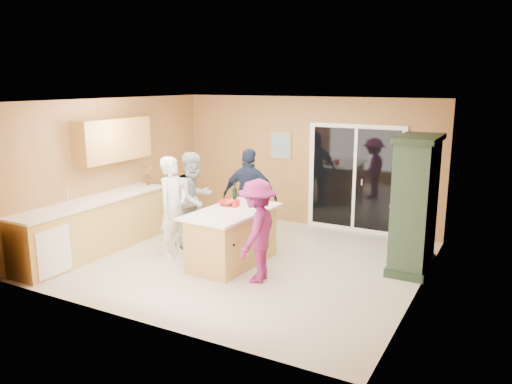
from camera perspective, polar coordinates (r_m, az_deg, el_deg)
The scene contains 22 objects.
floor at distance 8.32m, azimuth -1.25°, elevation -7.78°, with size 5.50×5.50×0.00m, color beige.
ceiling at distance 7.81m, azimuth -1.34°, elevation 10.42°, with size 5.50×5.00×0.10m, color white.
wall_back at distance 10.18m, azimuth 5.69°, elevation 3.48°, with size 5.50×0.10×2.60m, color tan.
wall_front at distance 5.98m, azimuth -13.23°, elevation -3.19°, with size 5.50×0.10×2.60m, color tan.
wall_left at distance 9.60m, azimuth -15.72°, elevation 2.53°, with size 0.10×5.00×2.60m, color tan.
wall_right at distance 7.05m, azimuth 18.53°, elevation -1.13°, with size 0.10×5.00×2.60m, color tan.
left_cabinet_run at distance 8.86m, azimuth -18.69°, elevation -4.04°, with size 0.65×3.05×1.24m.
upper_cabinets at distance 9.26m, azimuth -16.01°, elevation 5.76°, with size 0.35×1.60×0.75m, color tan.
sliding_door at distance 9.84m, azimuth 11.23°, elevation 1.51°, with size 1.90×0.07×2.10m.
framed_picture at distance 10.34m, azimuth 2.85°, elevation 5.34°, with size 0.46×0.04×0.56m.
kitchen_island at distance 8.04m, azimuth -2.73°, elevation -5.36°, with size 1.02×1.75×0.89m.
green_hutch at distance 8.02m, azimuth 17.70°, elevation -1.51°, with size 0.60×1.15×2.10m.
woman_white at distance 8.39m, azimuth -9.45°, elevation -1.72°, with size 0.62×0.41×1.69m, color silver.
woman_grey at distance 8.98m, azimuth -7.09°, elevation -0.76°, with size 0.82×0.64×1.68m, color #ADAEB0.
woman_navy at distance 8.93m, azimuth -0.72°, elevation -0.55°, with size 1.02×0.42×1.74m, color #171F34.
woman_magenta at distance 7.27m, azimuth 0.14°, elevation -4.47°, with size 0.98×0.56×1.52m, color #831C51.
serving_bowl at distance 8.23m, azimuth -3.31°, elevation -1.27°, with size 0.29×0.29×0.07m, color red.
tulip_vase at distance 9.81m, azimuth -12.28°, elevation 1.93°, with size 0.20×0.14×0.38m, color red.
tumbler_near at distance 8.06m, azimuth -2.48°, elevation -1.45°, with size 0.07×0.07×0.10m, color red.
tumbler_far at distance 8.14m, azimuth -2.15°, elevation -1.24°, with size 0.08×0.08×0.12m, color red.
wine_bottle at distance 8.36m, azimuth -2.44°, elevation -0.36°, with size 0.08×0.08×0.34m.
white_plate at distance 8.31m, azimuth 0.42°, elevation -1.32°, with size 0.19×0.19×0.01m, color white.
Camera 1 is at (3.86, -6.78, 2.88)m, focal length 35.00 mm.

